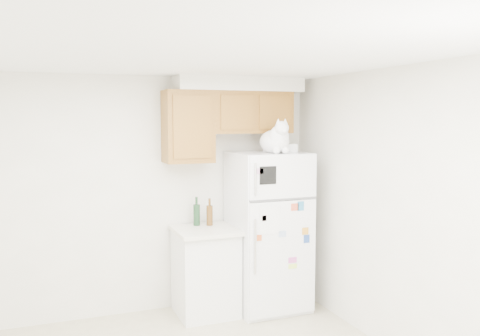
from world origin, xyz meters
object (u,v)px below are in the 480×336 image
storage_box_front (289,148)px  bottle_green (197,211)px  cat (276,140)px  bottle_amber (210,212)px  storage_box_back (273,147)px  refrigerator (268,231)px  base_counter (205,271)px

storage_box_front → bottle_green: size_ratio=0.49×
cat → bottle_amber: (-0.63, 0.32, -0.77)m
storage_box_back → storage_box_front: storage_box_back is taller
storage_box_back → bottle_amber: size_ratio=0.62×
cat → storage_box_front: bearing=15.8°
storage_box_back → bottle_green: bearing=161.8°
cat → bottle_green: cat is taller
storage_box_front → cat: bearing=-157.8°
storage_box_back → bottle_amber: 0.98m
cat → bottle_green: 1.14m
refrigerator → bottle_green: refrigerator is taller
cat → bottle_amber: 1.05m
base_counter → storage_box_front: size_ratio=6.13×
cat → storage_box_front: size_ratio=3.47×
cat → bottle_green: (-0.76, 0.37, -0.76)m
refrigerator → storage_box_back: 0.91m
storage_box_front → bottle_amber: size_ratio=0.51×
cat → bottle_green: bearing=154.0°
bottle_amber → refrigerator: bearing=-17.7°
refrigerator → storage_box_front: bearing=-22.3°
cat → storage_box_back: 0.24m
base_counter → cat: (0.71, -0.21, 1.37)m
refrigerator → bottle_amber: (-0.60, 0.19, 0.21)m
refrigerator → storage_box_back: storage_box_back is taller
storage_box_back → base_counter: bearing=173.1°
base_counter → storage_box_front: bearing=-9.9°
refrigerator → storage_box_front: 0.92m
refrigerator → base_counter: refrigerator is taller
refrigerator → storage_box_front: storage_box_front is taller
base_counter → cat: bearing=-16.1°
storage_box_front → bottle_green: storage_box_front is taller
bottle_green → refrigerator: bearing=-17.9°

